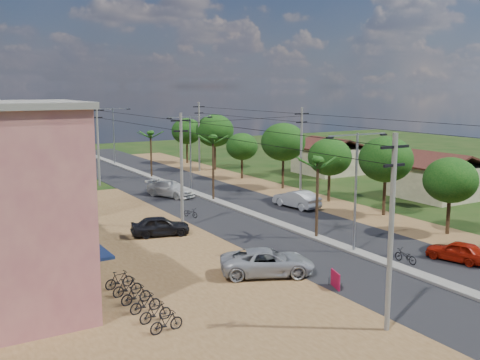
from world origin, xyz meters
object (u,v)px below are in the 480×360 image
object	(u,v)px
car_parked_dark	(160,226)
roadside_sign	(335,280)
car_white_far	(171,189)
moto_rider_east	(405,257)
parked_scooter_row	(141,299)
car_red_near	(457,252)
car_parked_silver	(267,263)
car_silver_mid	(297,199)

from	to	relation	value
car_parked_dark	roadside_sign	distance (m)	15.68
roadside_sign	car_white_far	bearing A→B (deg)	102.79
roadside_sign	moto_rider_east	bearing A→B (deg)	28.45
car_white_far	parked_scooter_row	distance (m)	28.83
parked_scooter_row	car_red_near	bearing A→B (deg)	-8.55
car_red_near	moto_rider_east	xyz separation A→B (m)	(-3.07, 1.43, -0.22)
car_white_far	moto_rider_east	size ratio (longest dim) A/B	3.25
car_parked_silver	parked_scooter_row	distance (m)	8.27
roadside_sign	car_parked_dark	bearing A→B (deg)	122.95
car_white_far	roadside_sign	bearing A→B (deg)	-119.60
car_parked_dark	roadside_sign	xyz separation A→B (m)	(3.98, -15.16, -0.25)
car_parked_dark	car_white_far	bearing A→B (deg)	-12.71
moto_rider_east	roadside_sign	bearing A→B (deg)	6.24
car_silver_mid	moto_rider_east	xyz separation A→B (m)	(-3.80, -16.67, -0.36)
car_red_near	car_white_far	distance (m)	29.63
car_red_near	car_parked_silver	size ratio (longest dim) A/B	0.70
car_white_far	car_silver_mid	bearing A→B (deg)	-78.09
car_red_near	car_white_far	xyz separation A→B (m)	(-7.06, 28.77, 0.12)
car_parked_silver	parked_scooter_row	xyz separation A→B (m)	(-8.21, -0.96, -0.27)
moto_rider_east	car_parked_silver	bearing A→B (deg)	-20.25
car_white_far	parked_scooter_row	size ratio (longest dim) A/B	0.75
car_silver_mid	roadside_sign	size ratio (longest dim) A/B	4.26
car_parked_silver	car_parked_dark	xyz separation A→B (m)	(-1.98, 11.42, -0.03)
car_red_near	moto_rider_east	distance (m)	3.40
car_parked_dark	parked_scooter_row	world-z (taller)	car_parked_dark
parked_scooter_row	car_silver_mid	bearing A→B (deg)	36.07
car_white_far	moto_rider_east	distance (m)	27.64
car_parked_dark	roadside_sign	bearing A→B (deg)	-151.41
car_silver_mid	car_parked_dark	world-z (taller)	car_silver_mid
car_white_far	roadside_sign	world-z (taller)	car_white_far
car_parked_silver	parked_scooter_row	world-z (taller)	car_parked_silver
car_red_near	car_parked_silver	world-z (taller)	car_parked_silver
car_white_far	car_parked_silver	bearing A→B (deg)	-124.93
parked_scooter_row	car_white_far	bearing A→B (deg)	63.35
car_red_near	moto_rider_east	bearing A→B (deg)	-41.76
car_silver_mid	roadside_sign	world-z (taller)	car_silver_mid
car_parked_dark	car_parked_silver	bearing A→B (deg)	-156.27
car_red_near	moto_rider_east	size ratio (longest dim) A/B	2.33
car_red_near	roadside_sign	bearing A→B (deg)	-18.13
car_silver_mid	moto_rider_east	distance (m)	17.10
moto_rider_east	car_red_near	bearing A→B (deg)	151.10
car_parked_dark	moto_rider_east	size ratio (longest dim) A/B	2.61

